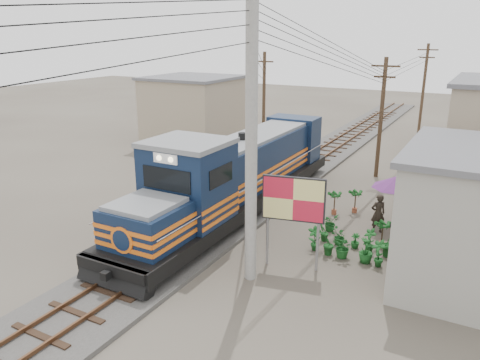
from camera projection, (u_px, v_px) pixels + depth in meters
The scene contains 14 objects.
ground at pixel (178, 251), 18.54m from camera, with size 120.00×120.00×0.00m, color #473F35.
ballast at pixel (280, 182), 26.89m from camera, with size 3.60×70.00×0.16m, color #595651.
track at pixel (281, 179), 26.84m from camera, with size 1.15×70.00×0.12m.
locomotive at pixel (236, 177), 21.97m from camera, with size 3.10×16.88×4.18m.
utility_pole_main at pixel (251, 139), 15.03m from camera, with size 0.40×0.40×10.00m.
wooden_pole_mid at pixel (381, 116), 27.10m from camera, with size 1.60×0.24×7.00m.
wooden_pole_far at pixel (423, 88), 38.61m from camera, with size 1.60×0.24×7.50m.
wooden_pole_left at pixel (264, 98), 34.80m from camera, with size 1.60×0.24×7.00m.
power_lines at pixel (270, 48), 23.46m from camera, with size 9.65×19.00×3.30m.
shophouse_left at pixel (193, 111), 35.74m from camera, with size 6.30×6.30×5.20m.
billboard at pixel (293, 202), 16.51m from camera, with size 2.23×0.58×3.48m.
market_umbrella at pixel (396, 182), 20.39m from camera, with size 2.72×2.72×2.32m.
vendor at pixel (378, 213), 20.04m from camera, with size 0.63×0.42×1.74m, color black.
plant_nursery at pixel (350, 241), 18.37m from camera, with size 3.58×3.12×1.11m.
Camera 1 is at (10.25, -13.60, 8.23)m, focal length 35.00 mm.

